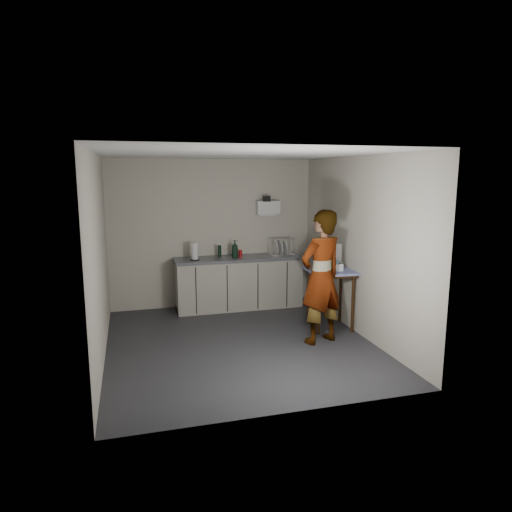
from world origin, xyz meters
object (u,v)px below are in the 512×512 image
object	(u,v)px
standing_man	(321,277)
dish_rack	(281,251)
kitchen_counter	(239,284)
soap_bottle	(235,249)
dark_bottle	(220,251)
soda_can	(240,253)
side_table	(331,277)
bakery_box	(333,264)
paper_towel	(195,252)

from	to	relation	value
standing_man	dish_rack	size ratio (longest dim) A/B	4.30
kitchen_counter	soap_bottle	xyz separation A→B (m)	(-0.07, -0.03, 0.63)
standing_man	dark_bottle	xyz separation A→B (m)	(-1.03, 2.04, 0.08)
soap_bottle	dish_rack	distance (m)	0.87
kitchen_counter	standing_man	size ratio (longest dim) A/B	1.20
standing_man	soda_can	xyz separation A→B (m)	(-0.67, 1.98, 0.04)
side_table	bakery_box	xyz separation A→B (m)	(0.04, 0.01, 0.20)
dark_bottle	dish_rack	xyz separation A→B (m)	(1.11, -0.06, -0.04)
kitchen_counter	paper_towel	world-z (taller)	paper_towel
side_table	dark_bottle	world-z (taller)	dark_bottle
kitchen_counter	standing_man	xyz separation A→B (m)	(0.71, -1.96, 0.51)
dish_rack	bakery_box	distance (m)	1.48
standing_man	paper_towel	world-z (taller)	standing_man
dark_bottle	bakery_box	size ratio (longest dim) A/B	0.57
side_table	paper_towel	bearing A→B (deg)	149.30
side_table	dark_bottle	bearing A→B (deg)	138.44
dark_bottle	dish_rack	bearing A→B (deg)	-3.19
soap_bottle	dark_bottle	distance (m)	0.27
paper_towel	bakery_box	world-z (taller)	bakery_box
kitchen_counter	side_table	bearing A→B (deg)	-52.54
soap_bottle	dark_bottle	xyz separation A→B (m)	(-0.25, 0.11, -0.05)
kitchen_counter	dish_rack	xyz separation A→B (m)	(0.79, 0.02, 0.55)
soap_bottle	kitchen_counter	bearing A→B (deg)	22.74
side_table	standing_man	distance (m)	0.67
soap_bottle	bakery_box	world-z (taller)	bakery_box
dish_rack	kitchen_counter	bearing A→B (deg)	-178.68
soap_bottle	bakery_box	bearing A→B (deg)	-48.83
dark_bottle	bakery_box	bearing A→B (deg)	-45.79
kitchen_counter	side_table	world-z (taller)	side_table
bakery_box	dish_rack	bearing A→B (deg)	121.74
kitchen_counter	soap_bottle	bearing A→B (deg)	-157.26
side_table	soda_can	bearing A→B (deg)	131.68
soda_can	paper_towel	distance (m)	0.82
soda_can	kitchen_counter	bearing A→B (deg)	-157.64
standing_man	kitchen_counter	bearing A→B (deg)	-89.08
kitchen_counter	side_table	xyz separation A→B (m)	(1.10, -1.44, 0.37)
side_table	kitchen_counter	bearing A→B (deg)	132.77
paper_towel	side_table	bearing A→B (deg)	-36.01
soap_bottle	standing_man	bearing A→B (deg)	-67.95
soda_can	paper_towel	world-z (taller)	paper_towel
soap_bottle	dish_rack	bearing A→B (deg)	3.28
kitchen_counter	side_table	size ratio (longest dim) A/B	2.45
dish_rack	bakery_box	bearing A→B (deg)	-76.27
kitchen_counter	paper_towel	xyz separation A→B (m)	(-0.78, -0.07, 0.62)
dish_rack	bakery_box	world-z (taller)	bakery_box
kitchen_counter	dark_bottle	bearing A→B (deg)	165.96
soap_bottle	dark_bottle	size ratio (longest dim) A/B	1.44
soda_can	bakery_box	size ratio (longest dim) A/B	0.34
soda_can	dish_rack	xyz separation A→B (m)	(0.76, 0.00, 0.01)
standing_man	dish_rack	bearing A→B (deg)	-111.28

